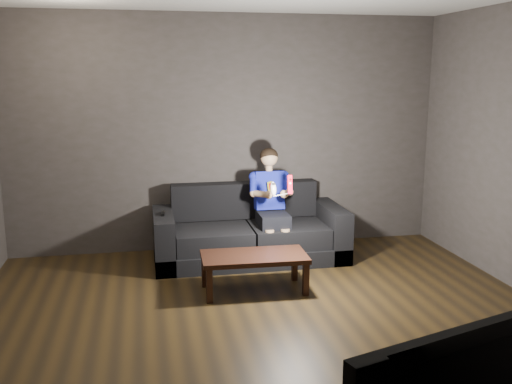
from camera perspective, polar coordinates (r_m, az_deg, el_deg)
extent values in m
plane|color=black|center=(4.60, 1.99, -14.47)|extent=(5.00, 5.00, 0.00)
cube|color=#3A3632|center=(6.62, -2.89, 5.85)|extent=(5.00, 0.04, 2.70)
cube|color=#3A3632|center=(1.92, 19.85, -9.95)|extent=(5.00, 0.04, 2.70)
cube|color=black|center=(6.37, -0.63, -5.96)|extent=(2.09, 0.90, 0.18)
cube|color=black|center=(6.17, -4.31, -4.68)|extent=(0.82, 0.64, 0.22)
cube|color=black|center=(6.32, 3.26, -4.26)|extent=(0.82, 0.64, 0.22)
cube|color=black|center=(6.57, -1.20, -0.79)|extent=(1.67, 0.21, 0.41)
cube|color=black|center=(6.22, -9.21, -4.69)|extent=(0.21, 0.90, 0.57)
cube|color=black|center=(6.55, 7.49, -3.80)|extent=(0.21, 0.90, 0.57)
cube|color=black|center=(6.21, 1.71, -2.78)|extent=(0.32, 0.40, 0.15)
cube|color=#0A3194|center=(6.34, 1.30, 0.19)|extent=(0.32, 0.23, 0.44)
cube|color=yellow|center=(6.24, 1.49, 0.60)|extent=(0.10, 0.10, 0.11)
cube|color=red|center=(6.24, 1.49, 0.59)|extent=(0.06, 0.06, 0.07)
cylinder|color=#E4B482|center=(6.30, 1.31, 2.36)|extent=(0.07, 0.07, 0.06)
sphere|color=#E4B482|center=(6.28, 1.32, 3.46)|extent=(0.19, 0.19, 0.19)
ellipsoid|color=black|center=(6.29, 1.30, 3.66)|extent=(0.20, 0.20, 0.17)
cylinder|color=#0A3194|center=(6.22, -0.32, 0.71)|extent=(0.08, 0.24, 0.20)
cylinder|color=#0A3194|center=(6.31, 3.18, 0.84)|extent=(0.08, 0.24, 0.20)
cylinder|color=#E4B482|center=(6.08, 0.52, -0.01)|extent=(0.15, 0.25, 0.11)
cylinder|color=#E4B482|center=(6.14, 3.14, 0.09)|extent=(0.15, 0.25, 0.11)
sphere|color=#E4B482|center=(6.00, 1.26, -0.28)|extent=(0.09, 0.09, 0.09)
sphere|color=#E4B482|center=(6.03, 2.83, -0.22)|extent=(0.09, 0.09, 0.09)
cylinder|color=#E4B482|center=(6.05, 1.36, -5.46)|extent=(0.10, 0.10, 0.36)
cylinder|color=#E4B482|center=(6.09, 2.93, -5.36)|extent=(0.10, 0.10, 0.36)
cube|color=red|center=(5.79, 3.39, 0.76)|extent=(0.05, 0.07, 0.20)
cube|color=#6C0605|center=(5.76, 3.46, 1.25)|extent=(0.03, 0.01, 0.03)
cylinder|color=white|center=(5.77, 3.45, 0.59)|extent=(0.02, 0.01, 0.02)
ellipsoid|color=white|center=(5.76, 1.74, 0.33)|extent=(0.07, 0.10, 0.15)
cylinder|color=black|center=(5.72, 1.83, 0.81)|extent=(0.03, 0.01, 0.03)
cube|color=black|center=(6.10, -9.29, -2.13)|extent=(0.05, 0.15, 0.03)
cube|color=black|center=(6.14, -9.31, -1.89)|extent=(0.02, 0.02, 0.00)
cube|color=black|center=(5.41, -0.19, -6.51)|extent=(1.01, 0.53, 0.05)
cube|color=black|center=(5.21, -4.68, -9.36)|extent=(0.05, 0.05, 0.32)
cube|color=black|center=(5.38, 5.00, -8.68)|extent=(0.05, 0.05, 0.32)
cube|color=black|center=(5.59, -5.17, -7.87)|extent=(0.05, 0.05, 0.32)
cube|color=black|center=(5.75, 3.87, -7.30)|extent=(0.05, 0.05, 0.32)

